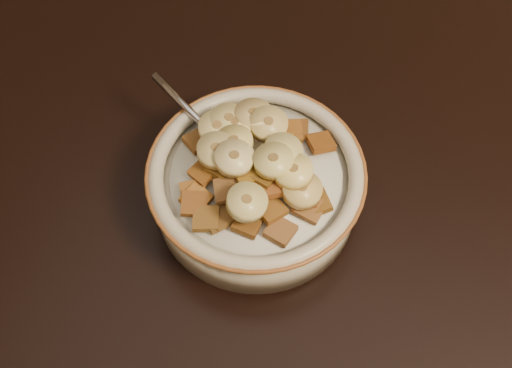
# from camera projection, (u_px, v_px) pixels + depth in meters

# --- Properties ---
(cereal_bowl) EXTENTS (0.17, 0.17, 0.04)m
(cereal_bowl) POSITION_uv_depth(u_px,v_px,m) (256.00, 190.00, 0.54)
(cereal_bowl) COLOR beige
(cereal_bowl) RESTS_ON table
(milk) EXTENTS (0.14, 0.14, 0.00)m
(milk) POSITION_uv_depth(u_px,v_px,m) (256.00, 177.00, 0.52)
(milk) COLOR silver
(milk) RESTS_ON cereal_bowl
(spoon) EXTENTS (0.05, 0.05, 0.01)m
(spoon) POSITION_uv_depth(u_px,v_px,m) (233.00, 154.00, 0.53)
(spoon) COLOR #A4A6B1
(spoon) RESTS_ON cereal_bowl
(cereal_square_0) EXTENTS (0.02, 0.02, 0.01)m
(cereal_square_0) POSITION_uv_depth(u_px,v_px,m) (248.00, 223.00, 0.49)
(cereal_square_0) COLOR brown
(cereal_square_0) RESTS_ON milk
(cereal_square_1) EXTENTS (0.03, 0.03, 0.01)m
(cereal_square_1) POSITION_uv_depth(u_px,v_px,m) (228.00, 190.00, 0.50)
(cereal_square_1) COLOR brown
(cereal_square_1) RESTS_ON milk
(cereal_square_2) EXTENTS (0.02, 0.02, 0.01)m
(cereal_square_2) POSITION_uv_depth(u_px,v_px,m) (296.00, 129.00, 0.54)
(cereal_square_2) COLOR brown
(cereal_square_2) RESTS_ON milk
(cereal_square_3) EXTENTS (0.03, 0.03, 0.01)m
(cereal_square_3) POSITION_uv_depth(u_px,v_px,m) (316.00, 203.00, 0.50)
(cereal_square_3) COLOR brown
(cereal_square_3) RESTS_ON milk
(cereal_square_4) EXTENTS (0.03, 0.03, 0.01)m
(cereal_square_4) POSITION_uv_depth(u_px,v_px,m) (216.00, 218.00, 0.49)
(cereal_square_4) COLOR brown
(cereal_square_4) RESTS_ON milk
(cereal_square_5) EXTENTS (0.03, 0.03, 0.01)m
(cereal_square_5) POSITION_uv_depth(u_px,v_px,m) (234.00, 149.00, 0.51)
(cereal_square_5) COLOR brown
(cereal_square_5) RESTS_ON milk
(cereal_square_6) EXTENTS (0.02, 0.02, 0.01)m
(cereal_square_6) POSITION_uv_depth(u_px,v_px,m) (194.00, 204.00, 0.50)
(cereal_square_6) COLOR brown
(cereal_square_6) RESTS_ON milk
(cereal_square_7) EXTENTS (0.03, 0.03, 0.01)m
(cereal_square_7) POSITION_uv_depth(u_px,v_px,m) (204.00, 171.00, 0.51)
(cereal_square_7) COLOR brown
(cereal_square_7) RESTS_ON milk
(cereal_square_8) EXTENTS (0.03, 0.03, 0.01)m
(cereal_square_8) POSITION_uv_depth(u_px,v_px,m) (280.00, 167.00, 0.50)
(cereal_square_8) COLOR #95671D
(cereal_square_8) RESTS_ON milk
(cereal_square_9) EXTENTS (0.03, 0.03, 0.01)m
(cereal_square_9) POSITION_uv_depth(u_px,v_px,m) (194.00, 193.00, 0.51)
(cereal_square_9) COLOR brown
(cereal_square_9) RESTS_ON milk
(cereal_square_10) EXTENTS (0.03, 0.03, 0.01)m
(cereal_square_10) POSITION_uv_depth(u_px,v_px,m) (233.00, 143.00, 0.52)
(cereal_square_10) COLOR brown
(cereal_square_10) RESTS_ON milk
(cereal_square_11) EXTENTS (0.03, 0.03, 0.01)m
(cereal_square_11) POSITION_uv_depth(u_px,v_px,m) (221.00, 167.00, 0.51)
(cereal_square_11) COLOR brown
(cereal_square_11) RESTS_ON milk
(cereal_square_12) EXTENTS (0.03, 0.03, 0.01)m
(cereal_square_12) POSITION_uv_depth(u_px,v_px,m) (247.00, 173.00, 0.50)
(cereal_square_12) COLOR brown
(cereal_square_12) RESTS_ON milk
(cereal_square_13) EXTENTS (0.02, 0.02, 0.01)m
(cereal_square_13) POSITION_uv_depth(u_px,v_px,m) (206.00, 219.00, 0.49)
(cereal_square_13) COLOR brown
(cereal_square_13) RESTS_ON milk
(cereal_square_14) EXTENTS (0.03, 0.03, 0.01)m
(cereal_square_14) POSITION_uv_depth(u_px,v_px,m) (238.00, 131.00, 0.53)
(cereal_square_14) COLOR brown
(cereal_square_14) RESTS_ON milk
(cereal_square_15) EXTENTS (0.03, 0.03, 0.01)m
(cereal_square_15) POSITION_uv_depth(u_px,v_px,m) (221.00, 217.00, 0.49)
(cereal_square_15) COLOR brown
(cereal_square_15) RESTS_ON milk
(cereal_square_16) EXTENTS (0.02, 0.02, 0.01)m
(cereal_square_16) POSITION_uv_depth(u_px,v_px,m) (278.00, 175.00, 0.50)
(cereal_square_16) COLOR #9C681C
(cereal_square_16) RESTS_ON milk
(cereal_square_17) EXTENTS (0.03, 0.02, 0.01)m
(cereal_square_17) POSITION_uv_depth(u_px,v_px,m) (290.00, 131.00, 0.54)
(cereal_square_17) COLOR brown
(cereal_square_17) RESTS_ON milk
(cereal_square_18) EXTENTS (0.03, 0.03, 0.01)m
(cereal_square_18) POSITION_uv_depth(u_px,v_px,m) (321.00, 143.00, 0.53)
(cereal_square_18) COLOR brown
(cereal_square_18) RESTS_ON milk
(cereal_square_19) EXTENTS (0.03, 0.03, 0.01)m
(cereal_square_19) POSITION_uv_depth(u_px,v_px,m) (302.00, 199.00, 0.50)
(cereal_square_19) COLOR brown
(cereal_square_19) RESTS_ON milk
(cereal_square_20) EXTENTS (0.03, 0.03, 0.01)m
(cereal_square_20) POSITION_uv_depth(u_px,v_px,m) (198.00, 141.00, 0.53)
(cereal_square_20) COLOR brown
(cereal_square_20) RESTS_ON milk
(cereal_square_21) EXTENTS (0.02, 0.02, 0.01)m
(cereal_square_21) POSITION_uv_depth(u_px,v_px,m) (241.00, 164.00, 0.50)
(cereal_square_21) COLOR #8B5719
(cereal_square_21) RESTS_ON milk
(cereal_square_22) EXTENTS (0.03, 0.03, 0.01)m
(cereal_square_22) POSITION_uv_depth(u_px,v_px,m) (264.00, 175.00, 0.50)
(cereal_square_22) COLOR brown
(cereal_square_22) RESTS_ON milk
(cereal_square_23) EXTENTS (0.02, 0.02, 0.01)m
(cereal_square_23) POSITION_uv_depth(u_px,v_px,m) (280.00, 143.00, 0.52)
(cereal_square_23) COLOR #9A6519
(cereal_square_23) RESTS_ON milk
(cereal_square_24) EXTENTS (0.03, 0.03, 0.01)m
(cereal_square_24) POSITION_uv_depth(u_px,v_px,m) (196.00, 199.00, 0.50)
(cereal_square_24) COLOR #9C551A
(cereal_square_24) RESTS_ON milk
(cereal_square_25) EXTENTS (0.03, 0.03, 0.01)m
(cereal_square_25) POSITION_uv_depth(u_px,v_px,m) (272.00, 186.00, 0.49)
(cereal_square_25) COLOR #9D541E
(cereal_square_25) RESTS_ON milk
(cereal_square_26) EXTENTS (0.03, 0.03, 0.01)m
(cereal_square_26) POSITION_uv_depth(u_px,v_px,m) (280.00, 231.00, 0.49)
(cereal_square_26) COLOR brown
(cereal_square_26) RESTS_ON milk
(cereal_square_27) EXTENTS (0.02, 0.02, 0.01)m
(cereal_square_27) POSITION_uv_depth(u_px,v_px,m) (256.00, 183.00, 0.49)
(cereal_square_27) COLOR brown
(cereal_square_27) RESTS_ON milk
(cereal_square_28) EXTENTS (0.02, 0.02, 0.01)m
(cereal_square_28) POSITION_uv_depth(u_px,v_px,m) (225.00, 141.00, 0.52)
(cereal_square_28) COLOR brown
(cereal_square_28) RESTS_ON milk
(cereal_square_29) EXTENTS (0.03, 0.03, 0.01)m
(cereal_square_29) POSITION_uv_depth(u_px,v_px,m) (271.00, 209.00, 0.49)
(cereal_square_29) COLOR brown
(cereal_square_29) RESTS_ON milk
(cereal_square_30) EXTENTS (0.03, 0.03, 0.01)m
(cereal_square_30) POSITION_uv_depth(u_px,v_px,m) (310.00, 208.00, 0.50)
(cereal_square_30) COLOR #9C5E30
(cereal_square_30) RESTS_ON milk
(cereal_square_31) EXTENTS (0.02, 0.02, 0.01)m
(cereal_square_31) POSITION_uv_depth(u_px,v_px,m) (289.00, 186.00, 0.50)
(cereal_square_31) COLOR #9E601A
(cereal_square_31) RESTS_ON milk
(banana_slice_0) EXTENTS (0.04, 0.04, 0.01)m
(banana_slice_0) POSITION_uv_depth(u_px,v_px,m) (273.00, 161.00, 0.49)
(banana_slice_0) COLOR #FFEF86
(banana_slice_0) RESTS_ON milk
(banana_slice_1) EXTENTS (0.04, 0.04, 0.01)m
(banana_slice_1) POSITION_uv_depth(u_px,v_px,m) (235.00, 125.00, 0.52)
(banana_slice_1) COLOR beige
(banana_slice_1) RESTS_ON milk
(banana_slice_2) EXTENTS (0.04, 0.04, 0.01)m
(banana_slice_2) POSITION_uv_depth(u_px,v_px,m) (217.00, 128.00, 0.51)
(banana_slice_2) COLOR #CEBF79
(banana_slice_2) RESTS_ON milk
(banana_slice_3) EXTENTS (0.04, 0.04, 0.01)m
(banana_slice_3) POSITION_uv_depth(u_px,v_px,m) (302.00, 190.00, 0.49)
(banana_slice_3) COLOR #EECB73
(banana_slice_3) RESTS_ON milk
(banana_slice_4) EXTENTS (0.04, 0.04, 0.02)m
(banana_slice_4) POSITION_uv_depth(u_px,v_px,m) (269.00, 124.00, 0.52)
(banana_slice_4) COLOR #EDCF78
(banana_slice_4) RESTS_ON milk
(banana_slice_5) EXTENTS (0.04, 0.04, 0.01)m
(banana_slice_5) POSITION_uv_depth(u_px,v_px,m) (254.00, 115.00, 0.52)
(banana_slice_5) COLOR tan
(banana_slice_5) RESTS_ON milk
(banana_slice_6) EXTENTS (0.04, 0.04, 0.01)m
(banana_slice_6) POSITION_uv_depth(u_px,v_px,m) (235.00, 158.00, 0.49)
(banana_slice_6) COLOR #FCE795
(banana_slice_6) RESTS_ON milk
(banana_slice_7) EXTENTS (0.04, 0.04, 0.01)m
(banana_slice_7) POSITION_uv_depth(u_px,v_px,m) (217.00, 150.00, 0.50)
(banana_slice_7) COLOR #CAC488
(banana_slice_7) RESTS_ON milk
(banana_slice_8) EXTENTS (0.04, 0.03, 0.01)m
(banana_slice_8) POSITION_uv_depth(u_px,v_px,m) (229.00, 121.00, 0.52)
(banana_slice_8) COLOR #D4CA83
(banana_slice_8) RESTS_ON milk
(banana_slice_9) EXTENTS (0.04, 0.04, 0.01)m
(banana_slice_9) POSITION_uv_depth(u_px,v_px,m) (283.00, 152.00, 0.50)
(banana_slice_9) COLOR #FAE17A
(banana_slice_9) RESTS_ON milk
(banana_slice_10) EXTENTS (0.03, 0.03, 0.02)m
(banana_slice_10) POSITION_uv_depth(u_px,v_px,m) (293.00, 171.00, 0.49)
(banana_slice_10) COLOR #FFE57E
(banana_slice_10) RESTS_ON milk
(banana_slice_11) EXTENTS (0.04, 0.04, 0.02)m
(banana_slice_11) POSITION_uv_depth(u_px,v_px,m) (247.00, 202.00, 0.48)
(banana_slice_11) COLOR #ECE17C
(banana_slice_11) RESTS_ON milk
(banana_slice_12) EXTENTS (0.04, 0.03, 0.01)m
(banana_slice_12) POSITION_uv_depth(u_px,v_px,m) (234.00, 143.00, 0.50)
(banana_slice_12) COLOR #F4D67D
(banana_slice_12) RESTS_ON milk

